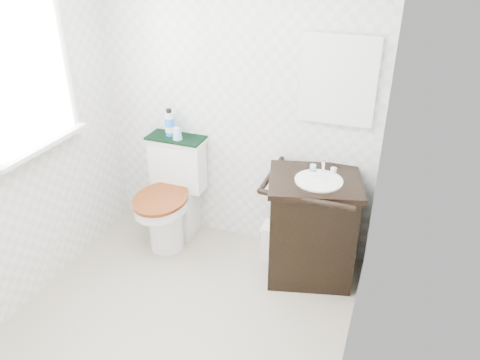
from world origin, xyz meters
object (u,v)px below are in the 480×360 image
Objects in this scene: mouthwash_bottle at (170,123)px; toilet at (173,199)px; cup at (177,134)px; vanity at (312,225)px; trash_bin at (275,242)px.

toilet is at bearing -69.12° from mouthwash_bottle.
cup is at bearing 67.78° from toilet.
cup is at bearing 172.62° from vanity.
toilet is 0.56m from cup.
trash_bin is 1.16m from cup.
vanity reaches higher than toilet.
vanity is at bearing -9.42° from mouthwash_bottle.
cup reaches higher than toilet.
cup is (0.09, -0.06, -0.05)m from mouthwash_bottle.
mouthwash_bottle is at bearing 110.88° from toilet.
toilet is 2.82× the size of trash_bin.
toilet is 1.19m from vanity.
mouthwash_bottle is at bearing 170.58° from vanity.
trash_bin is at bearing 1.06° from toilet.
trash_bin is 1.27m from mouthwash_bottle.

